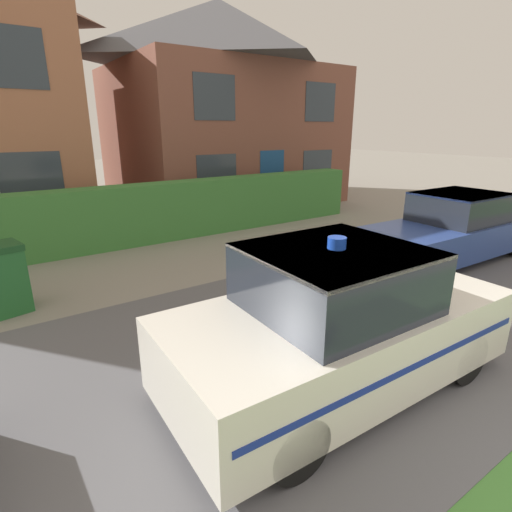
% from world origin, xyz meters
% --- Properties ---
extents(road_strip, '(28.00, 5.26, 0.01)m').
position_xyz_m(road_strip, '(0.00, 4.01, 0.01)').
color(road_strip, '#5B5B60').
rests_on(road_strip, ground).
extents(garden_hedge, '(14.11, 0.70, 1.48)m').
position_xyz_m(garden_hedge, '(-0.36, 10.13, 0.74)').
color(garden_hedge, '#3D7F38').
rests_on(garden_hedge, ground).
extents(police_car, '(4.03, 1.91, 1.75)m').
position_xyz_m(police_car, '(-0.39, 3.06, 0.76)').
color(police_car, black).
rests_on(police_car, road_strip).
extents(neighbour_car_near, '(4.47, 1.81, 1.46)m').
position_xyz_m(neighbour_car_near, '(5.19, 4.91, 0.68)').
color(neighbour_car_near, black).
rests_on(neighbour_car_near, road_strip).
extents(house_right, '(8.14, 6.97, 7.30)m').
position_xyz_m(house_right, '(4.96, 14.74, 3.73)').
color(house_right, brown).
rests_on(house_right, ground).
extents(wheelie_bin, '(0.75, 0.72, 1.13)m').
position_xyz_m(wheelie_bin, '(-3.34, 7.39, 0.57)').
color(wheelie_bin, '#23662D').
rests_on(wheelie_bin, ground).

